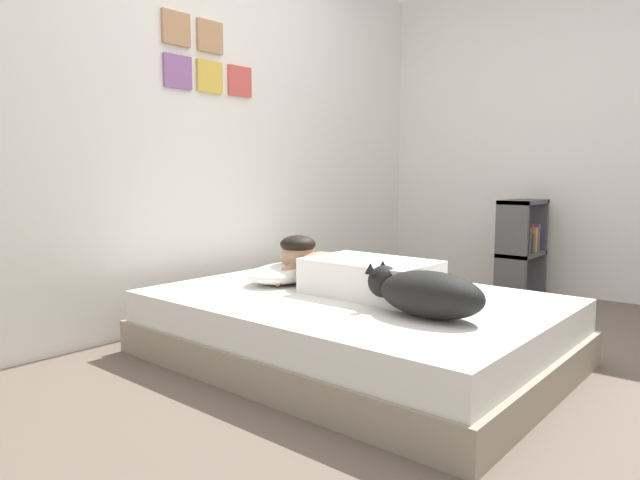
% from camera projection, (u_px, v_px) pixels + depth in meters
% --- Properties ---
extents(ground_plane, '(12.92, 12.92, 0.00)m').
position_uv_depth(ground_plane, '(421.00, 369.00, 2.73)').
color(ground_plane, '#66564C').
extents(back_wall, '(4.46, 0.12, 2.50)m').
position_uv_depth(back_wall, '(206.00, 126.00, 3.61)').
color(back_wall, silver).
rests_on(back_wall, ground).
extents(side_wall_right, '(0.10, 6.10, 2.50)m').
position_uv_depth(side_wall_right, '(540.00, 136.00, 4.49)').
color(side_wall_right, silver).
rests_on(side_wall_right, ground).
extents(bed, '(1.43, 2.01, 0.33)m').
position_uv_depth(bed, '(352.00, 327.00, 2.88)').
color(bed, gray).
rests_on(bed, ground).
extents(pillow, '(0.52, 0.32, 0.11)m').
position_uv_depth(pillow, '(287.00, 273.00, 3.19)').
color(pillow, white).
rests_on(pillow, bed).
extents(person_lying, '(0.43, 0.92, 0.27)m').
position_uv_depth(person_lying, '(349.00, 271.00, 2.95)').
color(person_lying, white).
rests_on(person_lying, bed).
extents(dog, '(0.26, 0.57, 0.21)m').
position_uv_depth(dog, '(424.00, 293.00, 2.42)').
color(dog, black).
rests_on(dog, bed).
extents(coffee_cup, '(0.12, 0.09, 0.07)m').
position_uv_depth(coffee_cup, '(306.00, 275.00, 3.21)').
color(coffee_cup, '#D84C47').
rests_on(coffee_cup, bed).
extents(cell_phone, '(0.07, 0.14, 0.01)m').
position_uv_depth(cell_phone, '(334.00, 295.00, 2.85)').
color(cell_phone, black).
rests_on(cell_phone, bed).
extents(bookshelf, '(0.45, 0.24, 0.75)m').
position_uv_depth(bookshelf, '(521.00, 247.00, 4.30)').
color(bookshelf, '#4C4C51').
rests_on(bookshelf, ground).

